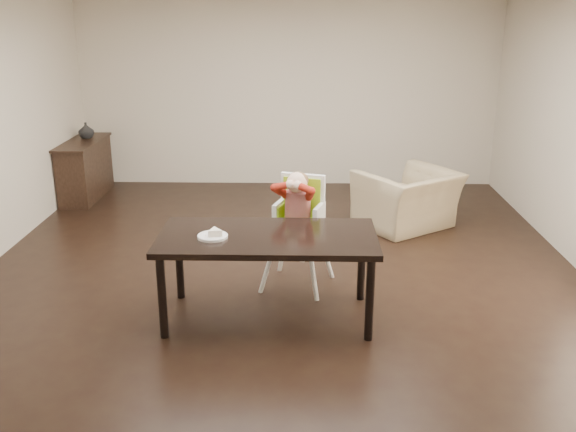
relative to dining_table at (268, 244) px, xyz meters
name	(u,v)px	position (x,y,z in m)	size (l,w,h in m)	color
ground	(280,277)	(0.07, 0.85, -0.67)	(7.00, 7.00, 0.00)	black
room_walls	(280,86)	(0.07, 0.85, 1.18)	(6.02, 7.02, 2.71)	beige
dining_table	(268,244)	(0.00, 0.00, 0.00)	(1.80, 0.90, 0.75)	black
high_chair	(298,206)	(0.25, 0.69, 0.11)	(0.58, 0.58, 1.11)	white
plate	(213,235)	(-0.44, -0.08, 0.10)	(0.30, 0.30, 0.07)	white
armchair	(408,190)	(1.54, 2.38, -0.21)	(1.05, 0.69, 0.92)	tan
sideboard	(85,169)	(-2.71, 3.55, -0.27)	(0.44, 1.26, 0.79)	black
vase	(86,131)	(-2.71, 3.74, 0.22)	(0.21, 0.22, 0.21)	#99999E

